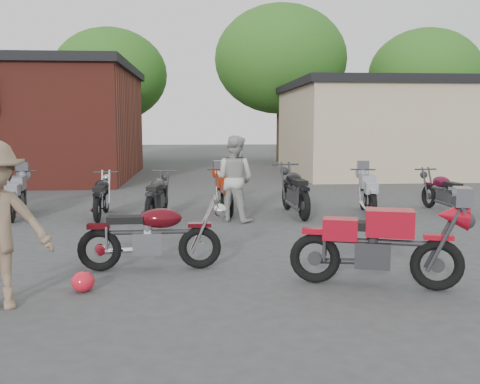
{
  "coord_description": "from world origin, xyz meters",
  "views": [
    {
      "loc": [
        -0.39,
        -7.0,
        2.11
      ],
      "look_at": [
        0.32,
        2.3,
        0.9
      ],
      "focal_mm": 40.0,
      "sensor_mm": 36.0,
      "label": 1
    }
  ],
  "objects_px": {
    "row_bike_4": "(224,190)",
    "person_light": "(234,179)",
    "row_bike_1": "(17,193)",
    "row_bike_6": "(368,191)",
    "row_bike_7": "(444,190)",
    "row_bike_2": "(102,194)",
    "helmet": "(83,282)",
    "vintage_motorcycle": "(153,231)",
    "row_bike_5": "(295,188)",
    "row_bike_3": "(157,193)",
    "sportbike": "(379,241)"
  },
  "relations": [
    {
      "from": "sportbike",
      "to": "row_bike_5",
      "type": "height_order",
      "value": "row_bike_5"
    },
    {
      "from": "helmet",
      "to": "row_bike_4",
      "type": "relative_size",
      "value": 0.15
    },
    {
      "from": "row_bike_2",
      "to": "row_bike_5",
      "type": "bearing_deg",
      "value": -92.27
    },
    {
      "from": "vintage_motorcycle",
      "to": "row_bike_5",
      "type": "bearing_deg",
      "value": 55.66
    },
    {
      "from": "vintage_motorcycle",
      "to": "row_bike_6",
      "type": "relative_size",
      "value": 1.04
    },
    {
      "from": "row_bike_4",
      "to": "person_light",
      "type": "bearing_deg",
      "value": -177.17
    },
    {
      "from": "row_bike_2",
      "to": "helmet",
      "type": "bearing_deg",
      "value": -174.67
    },
    {
      "from": "helmet",
      "to": "row_bike_1",
      "type": "xyz_separation_m",
      "value": [
        -2.62,
        5.58,
        0.41
      ]
    },
    {
      "from": "row_bike_6",
      "to": "row_bike_7",
      "type": "xyz_separation_m",
      "value": [
        1.9,
        0.18,
        -0.01
      ]
    },
    {
      "from": "row_bike_1",
      "to": "row_bike_5",
      "type": "height_order",
      "value": "row_bike_5"
    },
    {
      "from": "row_bike_3",
      "to": "row_bike_5",
      "type": "distance_m",
      "value": 3.13
    },
    {
      "from": "vintage_motorcycle",
      "to": "row_bike_7",
      "type": "bearing_deg",
      "value": 33.66
    },
    {
      "from": "person_light",
      "to": "row_bike_7",
      "type": "xyz_separation_m",
      "value": [
        5.03,
        0.78,
        -0.38
      ]
    },
    {
      "from": "sportbike",
      "to": "row_bike_7",
      "type": "relative_size",
      "value": 1.14
    },
    {
      "from": "row_bike_1",
      "to": "row_bike_4",
      "type": "relative_size",
      "value": 1.01
    },
    {
      "from": "row_bike_4",
      "to": "row_bike_5",
      "type": "height_order",
      "value": "row_bike_5"
    },
    {
      "from": "sportbike",
      "to": "row_bike_1",
      "type": "bearing_deg",
      "value": 155.45
    },
    {
      "from": "sportbike",
      "to": "row_bike_1",
      "type": "relative_size",
      "value": 1.13
    },
    {
      "from": "row_bike_1",
      "to": "vintage_motorcycle",
      "type": "bearing_deg",
      "value": -151.57
    },
    {
      "from": "row_bike_2",
      "to": "row_bike_4",
      "type": "relative_size",
      "value": 0.98
    },
    {
      "from": "vintage_motorcycle",
      "to": "row_bike_7",
      "type": "distance_m",
      "value": 7.9
    },
    {
      "from": "row_bike_1",
      "to": "row_bike_7",
      "type": "bearing_deg",
      "value": -98.37
    },
    {
      "from": "row_bike_2",
      "to": "row_bike_3",
      "type": "bearing_deg",
      "value": -96.39
    },
    {
      "from": "helmet",
      "to": "row_bike_7",
      "type": "height_order",
      "value": "row_bike_7"
    },
    {
      "from": "row_bike_1",
      "to": "row_bike_5",
      "type": "distance_m",
      "value": 6.28
    },
    {
      "from": "row_bike_7",
      "to": "person_light",
      "type": "bearing_deg",
      "value": 91.73
    },
    {
      "from": "row_bike_2",
      "to": "row_bike_6",
      "type": "height_order",
      "value": "row_bike_6"
    },
    {
      "from": "person_light",
      "to": "row_bike_6",
      "type": "distance_m",
      "value": 3.21
    },
    {
      "from": "row_bike_1",
      "to": "row_bike_6",
      "type": "distance_m",
      "value": 7.98
    },
    {
      "from": "vintage_motorcycle",
      "to": "row_bike_1",
      "type": "relative_size",
      "value": 1.05
    },
    {
      "from": "row_bike_6",
      "to": "row_bike_7",
      "type": "relative_size",
      "value": 1.02
    },
    {
      "from": "sportbike",
      "to": "row_bike_4",
      "type": "height_order",
      "value": "sportbike"
    },
    {
      "from": "row_bike_1",
      "to": "row_bike_6",
      "type": "height_order",
      "value": "row_bike_6"
    },
    {
      "from": "vintage_motorcycle",
      "to": "row_bike_4",
      "type": "relative_size",
      "value": 1.06
    },
    {
      "from": "helmet",
      "to": "row_bike_4",
      "type": "distance_m",
      "value": 6.16
    },
    {
      "from": "vintage_motorcycle",
      "to": "row_bike_6",
      "type": "xyz_separation_m",
      "value": [
        4.56,
        4.38,
        -0.02
      ]
    },
    {
      "from": "vintage_motorcycle",
      "to": "person_light",
      "type": "xyz_separation_m",
      "value": [
        1.43,
        3.78,
        0.35
      ]
    },
    {
      "from": "vintage_motorcycle",
      "to": "person_light",
      "type": "distance_m",
      "value": 4.06
    },
    {
      "from": "sportbike",
      "to": "row_bike_4",
      "type": "xyz_separation_m",
      "value": [
        -1.7,
        5.88,
        -0.07
      ]
    },
    {
      "from": "sportbike",
      "to": "row_bike_3",
      "type": "height_order",
      "value": "sportbike"
    },
    {
      "from": "row_bike_3",
      "to": "row_bike_7",
      "type": "bearing_deg",
      "value": -80.09
    },
    {
      "from": "person_light",
      "to": "row_bike_7",
      "type": "height_order",
      "value": "person_light"
    },
    {
      "from": "row_bike_4",
      "to": "row_bike_7",
      "type": "xyz_separation_m",
      "value": [
        5.2,
        -0.27,
        -0.01
      ]
    },
    {
      "from": "person_light",
      "to": "row_bike_4",
      "type": "xyz_separation_m",
      "value": [
        -0.17,
        1.06,
        -0.38
      ]
    },
    {
      "from": "helmet",
      "to": "row_bike_7",
      "type": "xyz_separation_m",
      "value": [
        7.25,
        5.52,
        0.4
      ]
    },
    {
      "from": "row_bike_2",
      "to": "person_light",
      "type": "bearing_deg",
      "value": -105.21
    },
    {
      "from": "row_bike_6",
      "to": "row_bike_7",
      "type": "distance_m",
      "value": 1.91
    },
    {
      "from": "helmet",
      "to": "row_bike_6",
      "type": "bearing_deg",
      "value": 44.92
    },
    {
      "from": "row_bike_2",
      "to": "sportbike",
      "type": "bearing_deg",
      "value": -143.1
    },
    {
      "from": "row_bike_3",
      "to": "row_bike_6",
      "type": "bearing_deg",
      "value": -81.61
    }
  ]
}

